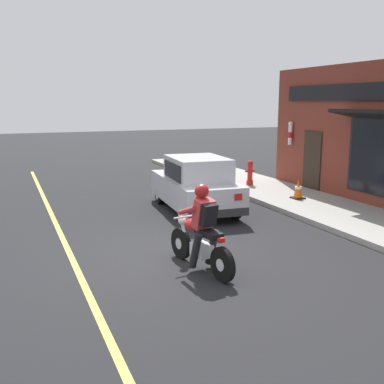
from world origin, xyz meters
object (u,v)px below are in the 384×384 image
traffic_cone (298,189)px  fire_hydrant (250,173)px  car_hatchback (196,185)px  motorcycle_with_rider (201,234)px

traffic_cone → fire_hydrant: size_ratio=0.68×
car_hatchback → fire_hydrant: 3.95m
motorcycle_with_rider → traffic_cone: bearing=38.4°
motorcycle_with_rider → fire_hydrant: motorcycle_with_rider is taller
motorcycle_with_rider → car_hatchback: (1.70, 4.22, 0.09)m
traffic_cone → car_hatchback: bearing=175.9°
car_hatchback → traffic_cone: size_ratio=6.48×
car_hatchback → fire_hydrant: size_ratio=4.42×
motorcycle_with_rider → car_hatchback: bearing=68.0°
car_hatchback → fire_hydrant: bearing=37.1°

